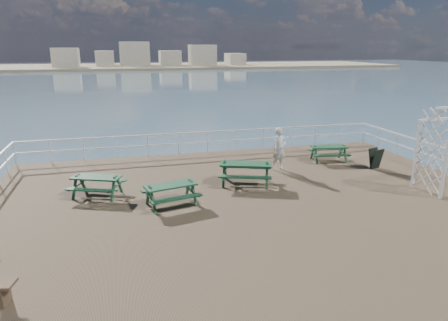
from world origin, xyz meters
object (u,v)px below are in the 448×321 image
picnic_table_d (97,182)px  person (279,149)px  picnic_table_b (246,169)px  picnic_table_a (171,190)px  picnic_table_c (329,150)px

picnic_table_d → person: person is taller
picnic_table_b → person: size_ratio=1.28×
picnic_table_b → picnic_table_a: bearing=-135.1°
picnic_table_d → person: (7.43, 1.29, 0.40)m
person → picnic_table_d: bearing=176.5°
picnic_table_a → picnic_table_b: size_ratio=0.83×
picnic_table_a → picnic_table_b: picnic_table_b is taller
picnic_table_b → picnic_table_c: size_ratio=1.29×
picnic_table_a → picnic_table_c: bearing=12.0°
picnic_table_a → picnic_table_d: picnic_table_a is taller
picnic_table_a → picnic_table_c: picnic_table_a is taller
picnic_table_a → person: person is taller
picnic_table_b → picnic_table_c: bearing=44.2°
picnic_table_a → picnic_table_b: bearing=12.4°
picnic_table_a → picnic_table_c: (7.79, 3.55, -0.02)m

